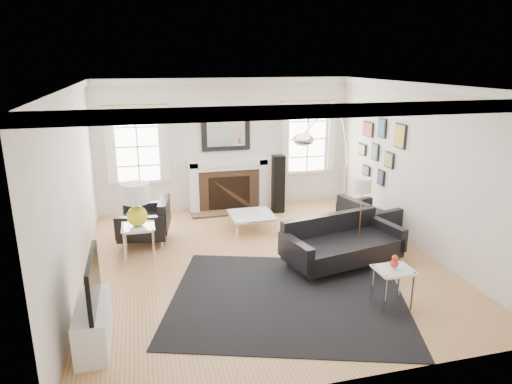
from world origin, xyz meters
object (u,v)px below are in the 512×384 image
object	(u,v)px
armchair_left	(147,222)
gourd_lamp	(136,202)
armchair_right	(365,219)
fireplace	(228,185)
arc_floor_lamp	(327,166)
coffee_table	(252,216)
sofa	(340,244)

from	to	relation	value
armchair_left	gourd_lamp	xyz separation A→B (m)	(-0.15, -0.73, 0.63)
armchair_left	armchair_right	xyz separation A→B (m)	(3.90, -0.75, -0.01)
fireplace	arc_floor_lamp	bearing A→B (deg)	-50.81
coffee_table	arc_floor_lamp	bearing A→B (deg)	-15.31
gourd_lamp	arc_floor_lamp	size ratio (longest dim) A/B	0.29
coffee_table	gourd_lamp	distance (m)	2.30
fireplace	arc_floor_lamp	world-z (taller)	arc_floor_lamp
arc_floor_lamp	armchair_right	bearing A→B (deg)	-30.19
armchair_left	gourd_lamp	size ratio (longest dim) A/B	1.52
fireplace	armchair_right	distance (m)	3.08
armchair_left	armchair_right	distance (m)	3.97
fireplace	coffee_table	world-z (taller)	fireplace
sofa	arc_floor_lamp	distance (m)	1.69
armchair_right	arc_floor_lamp	distance (m)	1.21
fireplace	coffee_table	distance (m)	1.50
fireplace	coffee_table	bearing A→B (deg)	-83.74
coffee_table	armchair_left	bearing A→B (deg)	179.70
gourd_lamp	arc_floor_lamp	bearing A→B (deg)	6.00
fireplace	sofa	size ratio (longest dim) A/B	0.84
coffee_table	gourd_lamp	size ratio (longest dim) A/B	1.14
armchair_left	gourd_lamp	distance (m)	0.98
armchair_right	sofa	bearing A→B (deg)	-134.11
armchair_right	gourd_lamp	world-z (taller)	gourd_lamp
fireplace	arc_floor_lamp	size ratio (longest dim) A/B	0.71
armchair_left	armchair_right	size ratio (longest dim) A/B	0.99
fireplace	armchair_left	world-z (taller)	fireplace
fireplace	armchair_left	size ratio (longest dim) A/B	1.58
armchair_right	arc_floor_lamp	bearing A→B (deg)	149.81
sofa	arc_floor_lamp	world-z (taller)	arc_floor_lamp
sofa	coffee_table	size ratio (longest dim) A/B	2.51
coffee_table	gourd_lamp	bearing A→B (deg)	-160.77
sofa	gourd_lamp	distance (m)	3.33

